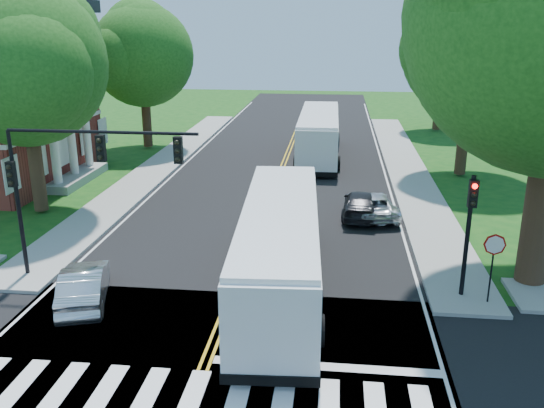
# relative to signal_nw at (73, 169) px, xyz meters

# --- Properties ---
(ground) EXTENTS (140.00, 140.00, 0.00)m
(ground) POSITION_rel_signal_nw_xyz_m (5.86, -6.43, -4.38)
(ground) COLOR #114513
(ground) RESTS_ON ground
(road) EXTENTS (14.00, 96.00, 0.01)m
(road) POSITION_rel_signal_nw_xyz_m (5.86, 11.57, -4.37)
(road) COLOR black
(road) RESTS_ON ground
(cross_road) EXTENTS (60.00, 12.00, 0.01)m
(cross_road) POSITION_rel_signal_nw_xyz_m (5.86, -6.43, -4.37)
(cross_road) COLOR black
(cross_road) RESTS_ON ground
(center_line) EXTENTS (0.36, 70.00, 0.01)m
(center_line) POSITION_rel_signal_nw_xyz_m (5.86, 15.57, -4.36)
(center_line) COLOR gold
(center_line) RESTS_ON road
(edge_line_w) EXTENTS (0.12, 70.00, 0.01)m
(edge_line_w) POSITION_rel_signal_nw_xyz_m (-0.94, 15.57, -4.36)
(edge_line_w) COLOR silver
(edge_line_w) RESTS_ON road
(edge_line_e) EXTENTS (0.12, 70.00, 0.01)m
(edge_line_e) POSITION_rel_signal_nw_xyz_m (12.66, 15.57, -4.36)
(edge_line_e) COLOR silver
(edge_line_e) RESTS_ON road
(crosswalk) EXTENTS (12.60, 3.00, 0.01)m
(crosswalk) POSITION_rel_signal_nw_xyz_m (5.86, -6.93, -4.36)
(crosswalk) COLOR silver
(crosswalk) RESTS_ON road
(stop_bar) EXTENTS (6.60, 0.40, 0.01)m
(stop_bar) POSITION_rel_signal_nw_xyz_m (9.36, -4.83, -4.36)
(stop_bar) COLOR silver
(stop_bar) RESTS_ON road
(sidewalk_nw) EXTENTS (2.60, 40.00, 0.15)m
(sidewalk_nw) POSITION_rel_signal_nw_xyz_m (-2.44, 18.57, -4.30)
(sidewalk_nw) COLOR gray
(sidewalk_nw) RESTS_ON ground
(sidewalk_ne) EXTENTS (2.60, 40.00, 0.15)m
(sidewalk_ne) POSITION_rel_signal_nw_xyz_m (14.16, 18.57, -4.30)
(sidewalk_ne) COLOR gray
(sidewalk_ne) RESTS_ON ground
(tree_west_near) EXTENTS (8.00, 8.00, 11.40)m
(tree_west_near) POSITION_rel_signal_nw_xyz_m (-5.64, 7.57, 3.15)
(tree_west_near) COLOR #362615
(tree_west_near) RESTS_ON ground
(tree_west_far) EXTENTS (7.60, 7.60, 10.67)m
(tree_west_far) POSITION_rel_signal_nw_xyz_m (-5.14, 23.57, 2.62)
(tree_west_far) COLOR #362615
(tree_west_far) RESTS_ON ground
(tree_east_mid) EXTENTS (8.40, 8.40, 11.93)m
(tree_east_mid) POSITION_rel_signal_nw_xyz_m (17.36, 17.57, 3.48)
(tree_east_mid) COLOR #362615
(tree_east_mid) RESTS_ON ground
(tree_east_far) EXTENTS (7.20, 7.20, 10.34)m
(tree_east_far) POSITION_rel_signal_nw_xyz_m (18.36, 33.57, 2.48)
(tree_east_far) COLOR #362615
(tree_east_far) RESTS_ON ground
(signal_nw) EXTENTS (7.15, 0.46, 5.66)m
(signal_nw) POSITION_rel_signal_nw_xyz_m (0.00, 0.00, 0.00)
(signal_nw) COLOR black
(signal_nw) RESTS_ON ground
(signal_ne) EXTENTS (0.30, 0.46, 4.40)m
(signal_ne) POSITION_rel_signal_nw_xyz_m (14.06, 0.01, -1.41)
(signal_ne) COLOR black
(signal_ne) RESTS_ON ground
(stop_sign) EXTENTS (0.76, 0.08, 2.53)m
(stop_sign) POSITION_rel_signal_nw_xyz_m (14.86, -0.45, -2.35)
(stop_sign) COLOR black
(stop_sign) RESTS_ON ground
(bus_lead) EXTENTS (3.54, 12.55, 3.21)m
(bus_lead) POSITION_rel_signal_nw_xyz_m (7.52, -0.00, -2.67)
(bus_lead) COLOR silver
(bus_lead) RESTS_ON road
(bus_follow) EXTENTS (3.13, 12.56, 3.24)m
(bus_follow) POSITION_rel_signal_nw_xyz_m (8.18, 21.78, -2.65)
(bus_follow) COLOR silver
(bus_follow) RESTS_ON road
(hatchback) EXTENTS (2.61, 4.36, 1.36)m
(hatchback) POSITION_rel_signal_nw_xyz_m (0.83, -1.83, -3.69)
(hatchback) COLOR silver
(hatchback) RESTS_ON road
(suv) EXTENTS (2.77, 4.72, 1.23)m
(suv) POSITION_rel_signal_nw_xyz_m (11.34, 8.87, -3.75)
(suv) COLOR silver
(suv) RESTS_ON road
(dark_sedan) EXTENTS (2.11, 4.50, 1.27)m
(dark_sedan) POSITION_rel_signal_nw_xyz_m (10.77, 8.79, -3.73)
(dark_sedan) COLOR black
(dark_sedan) RESTS_ON road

